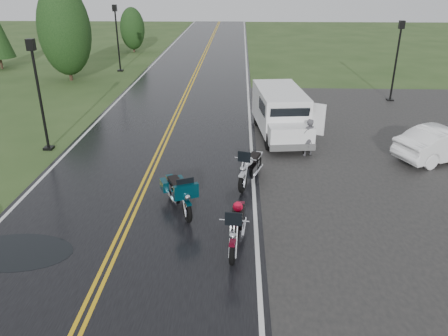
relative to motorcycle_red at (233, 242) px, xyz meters
name	(u,v)px	position (x,y,z in m)	size (l,w,h in m)	color
ground	(126,225)	(-3.16, 1.81, -0.70)	(120.00, 120.00, 0.00)	#2D471E
road	(174,120)	(-3.16, 11.81, -0.68)	(8.00, 100.00, 0.04)	black
parking_pad	(437,163)	(7.84, 6.81, -0.68)	(14.00, 24.00, 0.03)	black
motorcycle_red	(233,242)	(0.00, 0.00, 0.00)	(0.86, 2.35, 1.39)	#570A1A
motorcycle_teal	(187,203)	(-1.36, 2.00, -0.01)	(0.84, 2.30, 1.36)	#042A34
motorcycle_silver	(243,175)	(0.26, 3.95, 0.01)	(0.86, 2.37, 1.40)	#B8B9C0
van_white	(269,126)	(1.36, 7.97, 0.35)	(2.00, 5.33, 2.10)	white
person_at_van	(308,138)	(2.88, 7.39, 0.07)	(0.56, 0.37, 1.53)	#4A494E
sedan_white	(444,144)	(8.15, 7.21, -0.03)	(1.41, 4.03, 1.33)	white
lamp_post_near_left	(40,96)	(-7.89, 7.74, 1.58)	(0.39, 0.39, 4.56)	black
lamp_post_far_left	(118,38)	(-8.95, 23.87, 1.71)	(0.41, 0.41, 4.81)	black
lamp_post_far_right	(396,62)	(8.87, 16.02, 1.56)	(0.39, 0.39, 4.51)	black
tree_left_mid	(66,40)	(-11.58, 20.67, 2.00)	(3.45, 3.45, 5.38)	#1E3D19
tree_left_far	(133,33)	(-9.91, 32.73, 1.02)	(2.23, 2.23, 3.44)	#1E3D19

